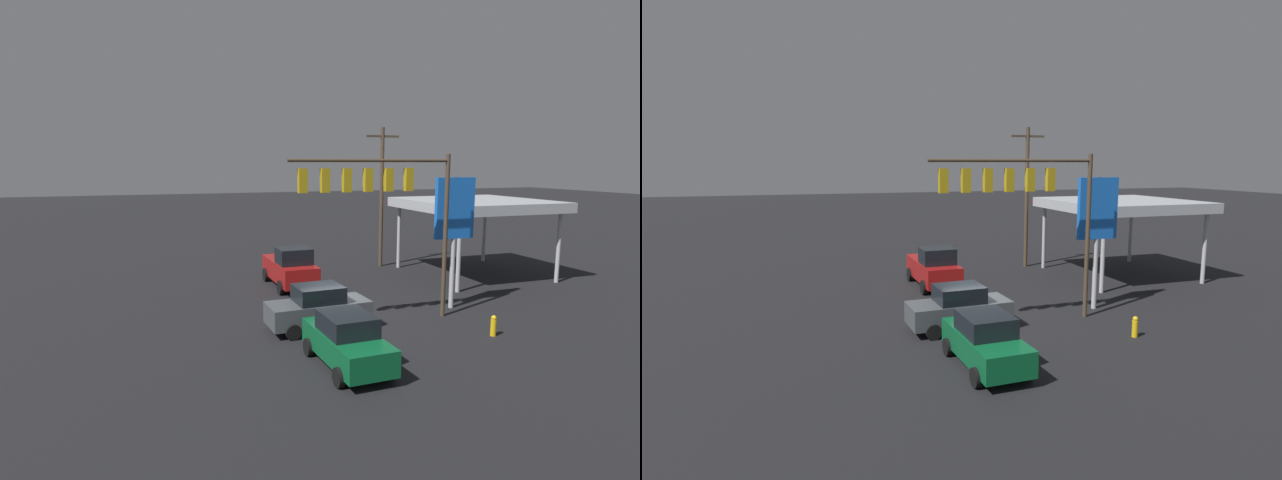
% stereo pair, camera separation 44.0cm
% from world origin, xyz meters
% --- Properties ---
extents(ground_plane, '(200.00, 200.00, 0.00)m').
position_xyz_m(ground_plane, '(0.00, 0.00, 0.00)').
color(ground_plane, black).
extents(traffic_signal_assembly, '(7.58, 0.43, 7.52)m').
position_xyz_m(traffic_signal_assembly, '(-1.97, 0.47, 5.86)').
color(traffic_signal_assembly, '#473828').
rests_on(traffic_signal_assembly, ground).
extents(utility_pole, '(2.40, 0.26, 9.49)m').
position_xyz_m(utility_pole, '(-7.51, -10.89, 5.03)').
color(utility_pole, '#473828').
rests_on(utility_pole, ground).
extents(gas_station_canopy, '(8.16, 8.25, 4.83)m').
position_xyz_m(gas_station_canopy, '(-11.95, -6.58, 4.47)').
color(gas_station_canopy, '#B2B7BC').
rests_on(gas_station_canopy, ground).
extents(price_sign, '(2.08, 0.27, 6.44)m').
position_xyz_m(price_sign, '(-6.39, -0.56, 4.62)').
color(price_sign, '#B7B7BC').
rests_on(price_sign, ground).
extents(sedan_waiting, '(2.20, 4.47, 1.93)m').
position_xyz_m(sedan_waiting, '(1.23, 4.49, 0.95)').
color(sedan_waiting, '#0C592D').
rests_on(sedan_waiting, ground).
extents(pickup_parked, '(2.33, 5.23, 2.40)m').
position_xyz_m(pickup_parked, '(0.02, -7.22, 1.11)').
color(pickup_parked, maroon).
rests_on(pickup_parked, ground).
extents(sedan_far, '(4.47, 2.20, 1.93)m').
position_xyz_m(sedan_far, '(0.89, 0.36, 0.95)').
color(sedan_far, '#474C51').
rests_on(sedan_far, ground).
extents(fire_hydrant, '(0.24, 0.24, 0.88)m').
position_xyz_m(fire_hydrant, '(-5.72, 3.55, 0.44)').
color(fire_hydrant, gold).
rests_on(fire_hydrant, ground).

